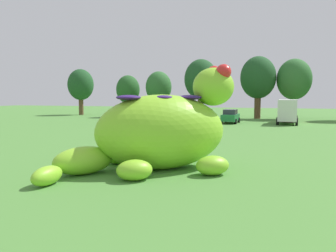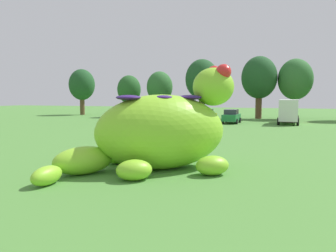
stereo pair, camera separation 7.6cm
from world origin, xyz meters
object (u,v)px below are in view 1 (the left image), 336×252
giant_inflatable_creature (161,131)px  car_yellow (205,116)px  car_orange (180,115)px  spectator_mid_field (178,118)px  car_green (230,116)px  box_truck (288,111)px  car_silver (154,115)px  spectator_near_inflatable (122,125)px

giant_inflatable_creature → car_yellow: giant_inflatable_creature is taller
car_orange → spectator_mid_field: size_ratio=2.54×
car_green → car_yellow: bearing=175.5°
car_yellow → box_truck: box_truck is taller
car_yellow → giant_inflatable_creature: bearing=-82.4°
giant_inflatable_creature → box_truck: 29.80m
car_orange → box_truck: box_truck is taller
car_orange → car_yellow: size_ratio=1.01×
car_green → spectator_mid_field: 7.68m
giant_inflatable_creature → car_yellow: bearing=97.6°
car_silver → car_orange: bearing=13.7°
car_orange → spectator_near_inflatable: 15.69m
car_orange → box_truck: (13.45, 0.71, 0.74)m
box_truck → spectator_near_inflatable: (-14.43, -16.37, -0.75)m
car_silver → car_green: (9.97, 0.29, 0.00)m
car_silver → car_yellow: size_ratio=1.01×
giant_inflatable_creature → spectator_near_inflatable: size_ratio=5.00×
car_silver → car_yellow: same height
car_yellow → car_green: 3.32m
car_orange → box_truck: 13.49m
car_green → spectator_mid_field: bearing=-132.1°
car_orange → spectator_mid_field: (1.54, -6.21, -0.01)m
spectator_mid_field → giant_inflatable_creature: bearing=-75.8°
giant_inflatable_creature → car_green: giant_inflatable_creature is taller
box_truck → spectator_mid_field: bearing=-149.8°
giant_inflatable_creature → car_orange: size_ratio=1.96×
car_orange → spectator_near_inflatable: bearing=-93.6°
car_green → box_truck: 6.91m
car_orange → car_yellow: same height
car_yellow → spectator_mid_field: (-1.84, -5.96, -0.01)m
box_truck → car_green: bearing=-169.7°
box_truck → car_orange: bearing=-177.0°
car_silver → car_yellow: (6.66, 0.54, 0.00)m
spectator_near_inflatable → spectator_mid_field: bearing=75.1°
spectator_near_inflatable → spectator_mid_field: (2.52, 9.45, 0.00)m
car_silver → car_green: size_ratio=1.04×
car_green → spectator_mid_field: (-5.15, -5.70, -0.01)m
car_green → spectator_near_inflatable: 16.98m
car_silver → spectator_mid_field: car_silver is taller
car_green → spectator_mid_field: car_green is taller
spectator_near_inflatable → spectator_mid_field: size_ratio=1.00×
car_green → box_truck: (6.76, 1.22, 0.74)m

